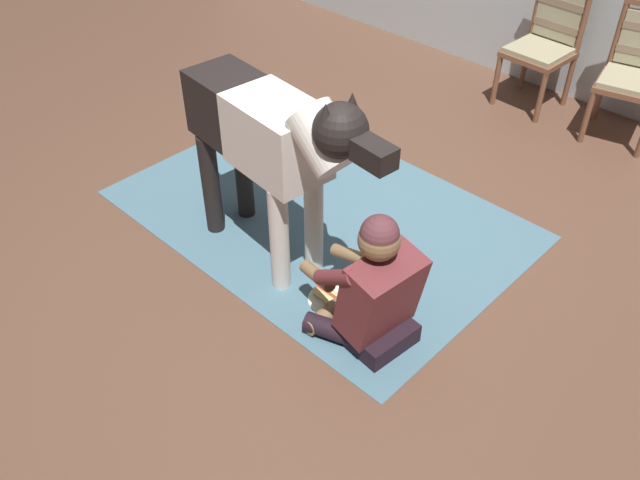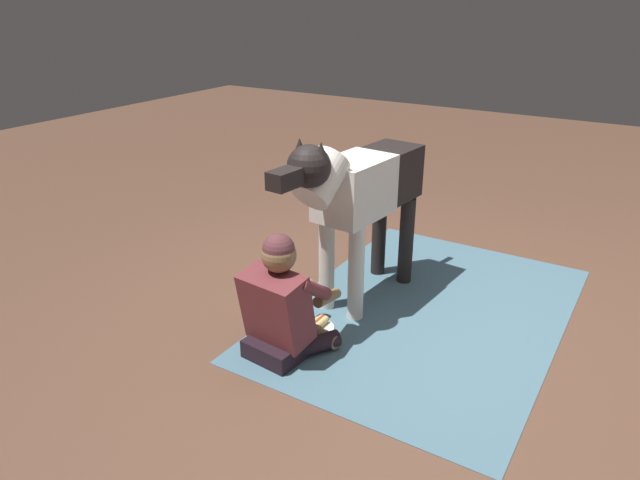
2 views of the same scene
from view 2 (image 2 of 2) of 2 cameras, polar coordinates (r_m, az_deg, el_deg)
The scene contains 5 objects.
ground_plane at distance 4.16m, azimuth 5.03°, elevation -7.08°, with size 15.64×15.64×0.00m, color brown.
area_rug at distance 4.22m, azimuth 10.36°, elevation -6.89°, with size 2.56×1.78×0.01m, color #476B7C.
person_sitting_on_floor at distance 3.57m, azimuth -3.74°, elevation -6.47°, with size 0.67×0.58×0.81m.
large_dog at distance 3.96m, azimuth 3.93°, elevation 4.77°, with size 1.66×0.44×1.30m.
hot_dog_on_plate at distance 3.95m, azimuth -0.36°, elevation -8.37°, with size 0.24×0.24×0.06m.
Camera 2 is at (3.23, 1.56, 2.10)m, focal length 32.56 mm.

